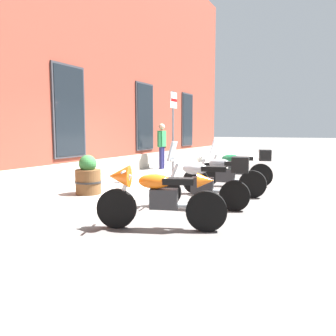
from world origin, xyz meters
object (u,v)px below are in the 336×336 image
(motorcycle_grey_naked, at_px, (223,176))
(motorcycle_orange_sport, at_px, (156,195))
(barrel_planter, at_px, (88,177))
(motorcycle_green_touring, at_px, (238,167))
(pedestrian_striped_shirt, at_px, (162,143))
(parking_sign, at_px, (173,124))
(motorcycle_silver_touring, at_px, (205,181))

(motorcycle_grey_naked, bearing_deg, motorcycle_orange_sport, 178.43)
(motorcycle_orange_sport, xyz_separation_m, barrel_planter, (1.36, 2.55, -0.05))
(motorcycle_orange_sport, bearing_deg, motorcycle_green_touring, -0.61)
(pedestrian_striped_shirt, relative_size, parking_sign, 0.67)
(barrel_planter, bearing_deg, pedestrian_striped_shirt, 9.33)
(motorcycle_orange_sport, distance_m, motorcycle_green_touring, 4.73)
(barrel_planter, bearing_deg, motorcycle_silver_touring, -83.16)
(motorcycle_silver_touring, distance_m, parking_sign, 3.24)
(parking_sign, bearing_deg, pedestrian_striped_shirt, 34.09)
(motorcycle_orange_sport, height_order, motorcycle_silver_touring, motorcycle_silver_touring)
(motorcycle_orange_sport, distance_m, pedestrian_striped_shirt, 7.45)
(motorcycle_green_touring, bearing_deg, motorcycle_grey_naked, -178.62)
(parking_sign, distance_m, barrel_planter, 3.09)
(motorcycle_grey_naked, bearing_deg, motorcycle_silver_touring, -175.48)
(motorcycle_orange_sport, relative_size, barrel_planter, 2.24)
(pedestrian_striped_shirt, distance_m, barrel_planter, 5.34)
(motorcycle_orange_sport, height_order, barrel_planter, motorcycle_orange_sport)
(motorcycle_green_touring, bearing_deg, barrel_planter, 142.38)
(motorcycle_silver_touring, bearing_deg, parking_sign, 38.67)
(parking_sign, bearing_deg, barrel_planter, 161.97)
(motorcycle_silver_touring, xyz_separation_m, motorcycle_green_touring, (3.04, 0.16, -0.01))
(pedestrian_striped_shirt, relative_size, barrel_planter, 1.90)
(motorcycle_grey_naked, height_order, motorcycle_green_touring, motorcycle_green_touring)
(pedestrian_striped_shirt, bearing_deg, motorcycle_grey_naked, -134.33)
(motorcycle_silver_touring, xyz_separation_m, parking_sign, (2.35, 1.88, 1.21))
(motorcycle_grey_naked, height_order, barrel_planter, barrel_planter)
(parking_sign, bearing_deg, motorcycle_orange_sport, -157.51)
(pedestrian_striped_shirt, xyz_separation_m, barrel_planter, (-5.24, -0.86, -0.58))
(parking_sign, bearing_deg, motorcycle_green_touring, -68.17)
(motorcycle_green_touring, distance_m, parking_sign, 2.22)
(motorcycle_grey_naked, xyz_separation_m, barrel_planter, (-1.83, 2.63, 0.02))
(pedestrian_striped_shirt, xyz_separation_m, parking_sign, (-2.56, -1.73, 0.68))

